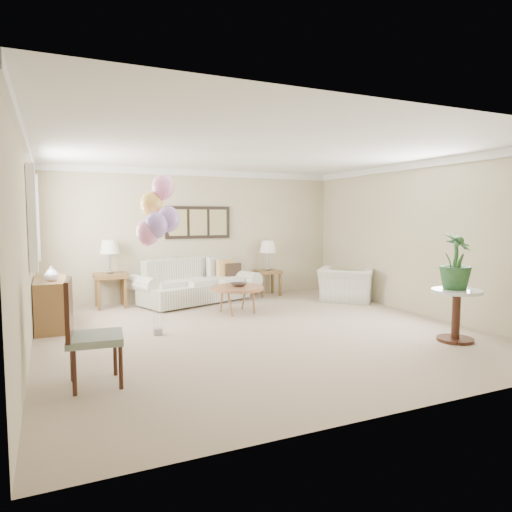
# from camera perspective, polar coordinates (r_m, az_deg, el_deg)

# --- Properties ---
(ground_plane) EXTENTS (6.00, 6.00, 0.00)m
(ground_plane) POSITION_cam_1_polar(r_m,az_deg,el_deg) (6.74, 0.43, -9.41)
(ground_plane) COLOR tan
(room_shell) EXTENTS (6.04, 6.04, 2.60)m
(room_shell) POSITION_cam_1_polar(r_m,az_deg,el_deg) (6.57, -0.77, 4.56)
(room_shell) COLOR #C0B695
(room_shell) RESTS_ON ground
(wall_art_triptych) EXTENTS (1.35, 0.06, 0.65)m
(wall_art_triptych) POSITION_cam_1_polar(r_m,az_deg,el_deg) (9.30, -7.24, 4.18)
(wall_art_triptych) COLOR black
(wall_art_triptych) RESTS_ON ground
(sofa) EXTENTS (2.57, 1.52, 0.85)m
(sofa) POSITION_cam_1_polar(r_m,az_deg,el_deg) (8.97, -7.69, -3.65)
(sofa) COLOR white
(sofa) RESTS_ON ground
(end_table_left) EXTENTS (0.58, 0.53, 0.63)m
(end_table_left) POSITION_cam_1_polar(r_m,az_deg,el_deg) (8.80, -17.74, -2.74)
(end_table_left) COLOR brown
(end_table_left) RESTS_ON ground
(end_table_right) EXTENTS (0.50, 0.45, 0.54)m
(end_table_right) POSITION_cam_1_polar(r_m,az_deg,el_deg) (9.65, 1.49, -2.28)
(end_table_right) COLOR brown
(end_table_right) RESTS_ON ground
(lamp_left) EXTENTS (0.35, 0.35, 0.61)m
(lamp_left) POSITION_cam_1_polar(r_m,az_deg,el_deg) (8.74, -17.84, 0.96)
(lamp_left) COLOR gray
(lamp_left) RESTS_ON end_table_left
(lamp_right) EXTENTS (0.35, 0.35, 0.62)m
(lamp_right) POSITION_cam_1_polar(r_m,az_deg,el_deg) (9.59, 1.50, 1.04)
(lamp_right) COLOR gray
(lamp_right) RESTS_ON end_table_right
(coffee_table) EXTENTS (0.91, 0.91, 0.46)m
(coffee_table) POSITION_cam_1_polar(r_m,az_deg,el_deg) (7.91, -2.36, -4.11)
(coffee_table) COLOR #9E6E41
(coffee_table) RESTS_ON ground
(decor_bowl) EXTENTS (0.27, 0.27, 0.06)m
(decor_bowl) POSITION_cam_1_polar(r_m,az_deg,el_deg) (7.91, -2.21, -3.61)
(decor_bowl) COLOR #2C221E
(decor_bowl) RESTS_ON coffee_table
(armchair) EXTENTS (1.35, 1.34, 0.66)m
(armchair) POSITION_cam_1_polar(r_m,az_deg,el_deg) (9.19, 11.23, -3.52)
(armchair) COLOR white
(armchair) RESTS_ON ground
(side_table) EXTENTS (0.65, 0.65, 0.70)m
(side_table) POSITION_cam_1_polar(r_m,az_deg,el_deg) (6.69, 23.78, -5.32)
(side_table) COLOR silver
(side_table) RESTS_ON ground
(potted_plant) EXTENTS (0.54, 0.54, 0.76)m
(potted_plant) POSITION_cam_1_polar(r_m,az_deg,el_deg) (6.64, 23.70, -0.57)
(potted_plant) COLOR #264721
(potted_plant) RESTS_ON side_table
(accent_chair) EXTENTS (0.58, 0.58, 1.08)m
(accent_chair) POSITION_cam_1_polar(r_m,az_deg,el_deg) (4.82, -20.44, -8.73)
(accent_chair) COLOR gray
(accent_chair) RESTS_ON ground
(credenza) EXTENTS (0.46, 1.20, 0.74)m
(credenza) POSITION_cam_1_polar(r_m,az_deg,el_deg) (7.54, -24.24, -5.42)
(credenza) COLOR brown
(credenza) RESTS_ON ground
(vase_white) EXTENTS (0.23, 0.23, 0.21)m
(vase_white) POSITION_cam_1_polar(r_m,az_deg,el_deg) (7.22, -24.21, -2.06)
(vase_white) COLOR silver
(vase_white) RESTS_ON credenza
(vase_sage) EXTENTS (0.20, 0.20, 0.17)m
(vase_sage) POSITION_cam_1_polar(r_m,az_deg,el_deg) (7.71, -24.22, -1.77)
(vase_sage) COLOR #B1B2B0
(vase_sage) RESTS_ON credenza
(balloon_cluster) EXTENTS (0.61, 0.63, 2.27)m
(balloon_cluster) POSITION_cam_1_polar(r_m,az_deg,el_deg) (6.47, -12.24, 5.13)
(balloon_cluster) COLOR gray
(balloon_cluster) RESTS_ON ground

